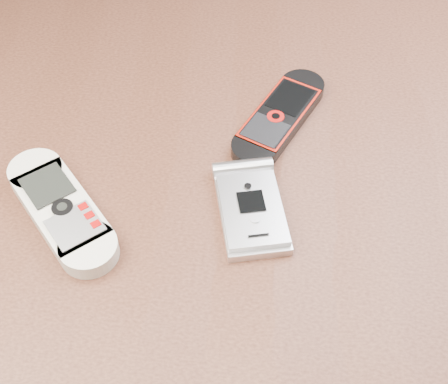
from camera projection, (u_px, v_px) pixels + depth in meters
The scene contains 4 objects.
table at pixel (219, 259), 0.68m from camera, with size 1.20×0.80×0.75m.
nokia_white at pixel (61, 209), 0.58m from camera, with size 0.05×0.16×0.02m, color silver.
nokia_black_red at pixel (279, 116), 0.66m from camera, with size 0.05×0.16×0.02m, color black.
motorola_razr at pixel (251, 209), 0.58m from camera, with size 0.06×0.12×0.02m, color silver.
Camera 1 is at (0.03, -0.38, 1.22)m, focal length 50.00 mm.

